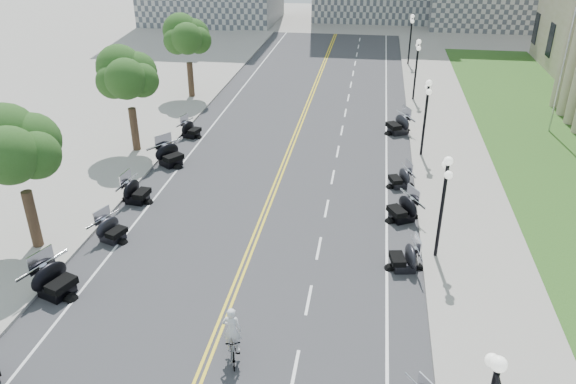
{
  "coord_description": "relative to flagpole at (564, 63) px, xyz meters",
  "views": [
    {
      "loc": [
        5.22,
        -18.56,
        14.48
      ],
      "look_at": [
        1.44,
        5.73,
        2.0
      ],
      "focal_mm": 35.0,
      "sensor_mm": 36.0,
      "label": 1
    }
  ],
  "objects": [
    {
      "name": "lane_dash_10",
      "position": [
        -14.8,
        -6.0,
        -4.99
      ],
      "size": [
        0.12,
        2.0,
        0.0
      ],
      "primitive_type": "cube",
      "color": "white",
      "rests_on": "road"
    },
    {
      "name": "lane_dash_9",
      "position": [
        -14.8,
        -10.0,
        -4.99
      ],
      "size": [
        0.12,
        2.0,
        0.0
      ],
      "primitive_type": "cube",
      "color": "white",
      "rests_on": "road"
    },
    {
      "name": "edge_line_south",
      "position": [
        -24.4,
        -12.0,
        -4.99
      ],
      "size": [
        0.12,
        90.0,
        0.0
      ],
      "primitive_type": "cube",
      "color": "white",
      "rests_on": "road"
    },
    {
      "name": "centerline_yellow_a",
      "position": [
        -18.12,
        -12.0,
        -4.99
      ],
      "size": [
        0.12,
        90.0,
        0.0
      ],
      "primitive_type": "cube",
      "color": "yellow",
      "rests_on": "road"
    },
    {
      "name": "lane_dash_7",
      "position": [
        -14.8,
        -18.0,
        -4.99
      ],
      "size": [
        0.12,
        2.0,
        0.0
      ],
      "primitive_type": "cube",
      "color": "white",
      "rests_on": "road"
    },
    {
      "name": "edge_line_north",
      "position": [
        -11.6,
        -12.0,
        -4.99
      ],
      "size": [
        0.12,
        90.0,
        0.0
      ],
      "primitive_type": "cube",
      "color": "white",
      "rests_on": "road"
    },
    {
      "name": "motorcycle_s_5",
      "position": [
        -25.24,
        -23.23,
        -4.22
      ],
      "size": [
        2.85,
        2.85,
        1.56
      ],
      "primitive_type": null,
      "rotation": [
        0.0,
        0.0,
        1.22
      ],
      "color": "black",
      "rests_on": "road"
    },
    {
      "name": "lane_dash_5",
      "position": [
        -14.8,
        -26.0,
        -4.99
      ],
      "size": [
        0.12,
        2.0,
        0.0
      ],
      "primitive_type": "cube",
      "color": "white",
      "rests_on": "road"
    },
    {
      "name": "lane_dash_16",
      "position": [
        -14.8,
        18.0,
        -4.99
      ],
      "size": [
        0.12,
        2.0,
        0.0
      ],
      "primitive_type": "cube",
      "color": "white",
      "rests_on": "road"
    },
    {
      "name": "lane_dash_6",
      "position": [
        -14.8,
        -22.0,
        -4.99
      ],
      "size": [
        0.12,
        2.0,
        0.0
      ],
      "primitive_type": "cube",
      "color": "white",
      "rests_on": "road"
    },
    {
      "name": "lane_dash_12",
      "position": [
        -14.8,
        2.0,
        -4.99
      ],
      "size": [
        0.12,
        2.0,
        0.0
      ],
      "primitive_type": "cube",
      "color": "white",
      "rests_on": "road"
    },
    {
      "name": "lane_dash_13",
      "position": [
        -14.8,
        6.0,
        -4.99
      ],
      "size": [
        0.12,
        2.0,
        0.0
      ],
      "primitive_type": "cube",
      "color": "white",
      "rests_on": "road"
    },
    {
      "name": "lane_dash_11",
      "position": [
        -14.8,
        -2.0,
        -4.99
      ],
      "size": [
        0.12,
        2.0,
        0.0
      ],
      "primitive_type": "cube",
      "color": "white",
      "rests_on": "road"
    },
    {
      "name": "cyclist_rider",
      "position": [
        -17.07,
        -25.74,
        -2.96
      ],
      "size": [
        0.68,
        0.45,
        1.87
      ],
      "primitive_type": "imported",
      "rotation": [
        0.0,
        0.0,
        3.14
      ],
      "color": "silver",
      "rests_on": "bicycle"
    },
    {
      "name": "motorcycle_n_7",
      "position": [
        -10.85,
        -14.61,
        -4.29
      ],
      "size": [
        2.77,
        2.77,
        1.42
      ],
      "primitive_type": null,
      "rotation": [
        0.0,
        0.0,
        -1.05
      ],
      "color": "black",
      "rests_on": "road"
    },
    {
      "name": "sidewalk_north",
      "position": [
        -7.5,
        -12.0,
        -4.92
      ],
      "size": [
        5.0,
        90.0,
        0.15
      ],
      "primitive_type": "cube",
      "color": "#9E9991",
      "rests_on": "ground"
    },
    {
      "name": "lane_dash_17",
      "position": [
        -14.8,
        22.0,
        -4.99
      ],
      "size": [
        0.12,
        2.0,
        0.0
      ],
      "primitive_type": "cube",
      "color": "white",
      "rests_on": "road"
    },
    {
      "name": "sidewalk_south",
      "position": [
        -28.5,
        -12.0,
        -4.92
      ],
      "size": [
        5.0,
        90.0,
        0.15
      ],
      "primitive_type": "cube",
      "color": "#9E9991",
      "rests_on": "ground"
    },
    {
      "name": "motorcycle_s_6",
      "position": [
        -24.79,
        -18.8,
        -4.36
      ],
      "size": [
        2.35,
        2.35,
        1.28
      ],
      "primitive_type": null,
      "rotation": [
        0.0,
        0.0,
        1.22
      ],
      "color": "black",
      "rests_on": "road"
    },
    {
      "name": "tree_2",
      "position": [
        -28.0,
        -20.0,
        -0.25
      ],
      "size": [
        4.8,
        4.8,
        9.2
      ],
      "primitive_type": null,
      "color": "#235619",
      "rests_on": "sidewalk_south"
    },
    {
      "name": "motorcycle_n_6",
      "position": [
        -10.88,
        -19.1,
        -4.34
      ],
      "size": [
        2.21,
        2.21,
        1.32
      ],
      "primitive_type": null,
      "rotation": [
        0.0,
        0.0,
        -1.38
      ],
      "color": "black",
      "rests_on": "road"
    },
    {
      "name": "ground",
      "position": [
        -18.0,
        -22.0,
        -5.0
      ],
      "size": [
        160.0,
        160.0,
        0.0
      ],
      "primitive_type": "plane",
      "color": "gray"
    },
    {
      "name": "motorcycle_n_8",
      "position": [
        -10.87,
        -10.71,
        -4.38
      ],
      "size": [
        2.28,
        2.28,
        1.24
      ],
      "primitive_type": null,
      "rotation": [
        0.0,
        0.0,
        -1.21
      ],
      "color": "black",
      "rests_on": "road"
    },
    {
      "name": "lane_dash_18",
      "position": [
        -14.8,
        26.0,
        -4.99
      ],
      "size": [
        0.12,
        2.0,
        0.0
      ],
      "primitive_type": "cube",
      "color": "white",
      "rests_on": "road"
    },
    {
      "name": "tree_3",
      "position": [
        -28.0,
        -8.0,
        -0.25
      ],
      "size": [
        4.8,
        4.8,
        9.2
      ],
      "primitive_type": null,
      "color": "#235619",
      "rests_on": "sidewalk_south"
    },
    {
      "name": "street_lamp_3",
      "position": [
        -9.4,
        -6.0,
        -2.4
      ],
      "size": [
        0.5,
        1.2,
        4.9
      ],
      "primitive_type": null,
      "color": "black",
      "rests_on": "sidewalk_north"
    },
    {
      "name": "road",
      "position": [
        -18.0,
        -12.0,
        -5.0
      ],
      "size": [
        16.0,
        90.0,
        0.01
      ],
      "primitive_type": "cube",
      "color": "#333335",
      "rests_on": "ground"
    },
    {
      "name": "lane_dash_15",
      "position": [
        -14.8,
        14.0,
        -4.99
      ],
      "size": [
        0.12,
        2.0,
        0.0
      ],
      "primitive_type": "cube",
      "color": "white",
      "rests_on": "road"
    },
    {
      "name": "tree_4",
      "position": [
        -28.0,
        4.0,
        -0.25
      ],
      "size": [
        4.8,
        4.8,
        9.2
      ],
      "primitive_type": null,
      "color": "#235619",
      "rests_on": "sidewalk_south"
    },
    {
      "name": "lane_dash_14",
      "position": [
        -14.8,
        10.0,
        -4.99
      ],
      "size": [
        0.12,
        2.0,
        0.0
      ],
      "primitive_type": "cube",
      "color": "white",
      "rests_on": "road"
    },
    {
      "name": "motorcycle_n_10",
      "position": [
        -10.83,
        -1.94,
        -4.23
      ],
      "size": [
        2.98,
        2.98,
        1.53
      ],
      "primitive_type": null,
      "rotation": [
        0.0,
        0.0,
        -1.07
      ],
      "color": "black",
      "rests_on": "road"
    },
    {
      "name": "flagpole",
      "position": [
        0.0,
        0.0,
        0.0
      ],
      "size": [
        1.1,
        0.2,
        10.0
      ],
      "primitive_type": null,
      "color": "silver",
      "rests_on": "ground"
    },
    {
      "name": "motorcycle_s_8",
      "position": [
        -25.04,
        -9.76,
        -4.24
      ],
      "size": [
        3.02,
        3.02,
        1.52
      ],
      "primitive_type": null,
      "rotation": [
        0.0,
        0.0,
        0.95
      ],
      "color": "black",
      "rests_on": "road"
    },
    {
      "name": "bicycle",
      "position": [
        -17.07,
        -25.74,
        -4.45
      ],
      "size": [
        1.01,
        1.91,
        1.11
      ],
      "primitive_type": "imported",
      "rotation": [
        0.0,
        0.0,
        0.28
      ],
      "color": "#A51414",
      "rests_on": "road"
    },
    {
      "name": "street_lamp_2",
      "position": [
        -9.4,
        -18.0,
        -2.4
      ],
      "size": [
        0.5,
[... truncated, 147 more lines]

